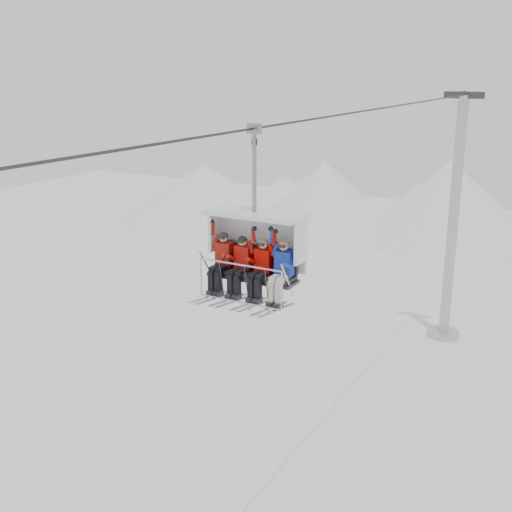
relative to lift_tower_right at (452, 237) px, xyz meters
The scene contains 8 objects.
ridgeline 20.33m from the lift_tower_right, 94.51° to the left, with size 72.00×21.00×7.00m.
lift_tower_right is the anchor object (origin of this frame).
haul_cable 23.25m from the lift_tower_right, 90.00° to the right, with size 0.06×0.06×50.00m, color #313136.
chairlift_carrier 22.49m from the lift_tower_right, 90.00° to the right, with size 2.32×1.17×3.98m.
skier_far_left 22.71m from the lift_tower_right, 92.02° to the right, with size 0.39×1.69×1.58m.
skier_center_left 22.70m from the lift_tower_right, 90.68° to the right, with size 0.38×1.69×1.53m.
skier_center_right 22.70m from the lift_tower_right, 89.27° to the right, with size 0.38×1.69×1.53m.
skier_far_right 22.71m from the lift_tower_right, 87.92° to the right, with size 0.40×1.69×1.59m.
Camera 1 is at (6.99, -12.64, 14.55)m, focal length 45.00 mm.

